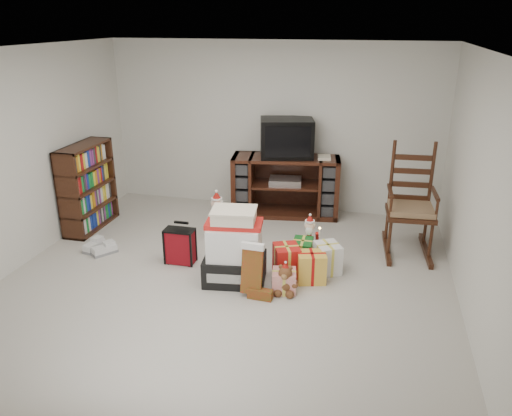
{
  "coord_description": "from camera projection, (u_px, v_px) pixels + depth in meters",
  "views": [
    {
      "loc": [
        1.49,
        -4.76,
        2.79
      ],
      "look_at": [
        0.2,
        0.6,
        0.68
      ],
      "focal_mm": 35.0,
      "sensor_mm": 36.0,
      "label": 1
    }
  ],
  "objects": [
    {
      "name": "tv_stand",
      "position": [
        285.0,
        186.0,
        7.41
      ],
      "size": [
        1.62,
        0.76,
        0.89
      ],
      "rotation": [
        0.0,
        0.0,
        0.13
      ],
      "color": "#402112",
      "rests_on": "floor"
    },
    {
      "name": "bookshelf",
      "position": [
        88.0,
        188.0,
        6.9
      ],
      "size": [
        0.33,
        0.98,
        1.19
      ],
      "color": "#3D1F10",
      "rests_on": "floor"
    },
    {
      "name": "crt_television",
      "position": [
        287.0,
        138.0,
        7.18
      ],
      "size": [
        0.85,
        0.7,
        0.55
      ],
      "rotation": [
        0.0,
        0.0,
        0.25
      ],
      "color": "black",
      "rests_on": "tv_stand"
    },
    {
      "name": "santa_figurine",
      "position": [
        309.0,
        241.0,
        6.15
      ],
      "size": [
        0.27,
        0.26,
        0.56
      ],
      "color": "maroon",
      "rests_on": "floor"
    },
    {
      "name": "mrs_claus_figurine",
      "position": [
        217.0,
        221.0,
        6.63
      ],
      "size": [
        0.33,
        0.31,
        0.67
      ],
      "color": "maroon",
      "rests_on": "floor"
    },
    {
      "name": "gift_cluster",
      "position": [
        300.0,
        264.0,
        5.72
      ],
      "size": [
        0.81,
        0.92,
        0.28
      ],
      "color": "red",
      "rests_on": "floor"
    },
    {
      "name": "teddy_bear",
      "position": [
        285.0,
        281.0,
        5.35
      ],
      "size": [
        0.22,
        0.2,
        0.33
      ],
      "color": "brown",
      "rests_on": "floor"
    },
    {
      "name": "sneaker_pair",
      "position": [
        99.0,
        248.0,
        6.32
      ],
      "size": [
        0.44,
        0.33,
        0.11
      ],
      "rotation": [
        0.0,
        0.0,
        -0.37
      ],
      "color": "silver",
      "rests_on": "floor"
    },
    {
      "name": "room",
      "position": [
        224.0,
        176.0,
        5.2
      ],
      "size": [
        5.01,
        5.01,
        2.51
      ],
      "color": "#B7B3A8",
      "rests_on": "ground"
    },
    {
      "name": "stocking",
      "position": [
        252.0,
        270.0,
        5.24
      ],
      "size": [
        0.29,
        0.14,
        0.61
      ],
      "primitive_type": null,
      "rotation": [
        0.0,
        0.0,
        -0.06
      ],
      "color": "#0B6717",
      "rests_on": "floor"
    },
    {
      "name": "gift_pile",
      "position": [
        235.0,
        251.0,
        5.52
      ],
      "size": [
        0.73,
        0.57,
        0.85
      ],
      "rotation": [
        0.0,
        0.0,
        0.13
      ],
      "color": "black",
      "rests_on": "floor"
    },
    {
      "name": "rocking_chair",
      "position": [
        410.0,
        214.0,
        6.25
      ],
      "size": [
        0.63,
        0.98,
        1.43
      ],
      "rotation": [
        0.0,
        0.0,
        0.07
      ],
      "color": "#3D1F10",
      "rests_on": "floor"
    },
    {
      "name": "red_suitcase",
      "position": [
        180.0,
        246.0,
        5.98
      ],
      "size": [
        0.34,
        0.18,
        0.51
      ],
      "rotation": [
        0.0,
        0.0,
        0.01
      ],
      "color": "maroon",
      "rests_on": "floor"
    }
  ]
}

